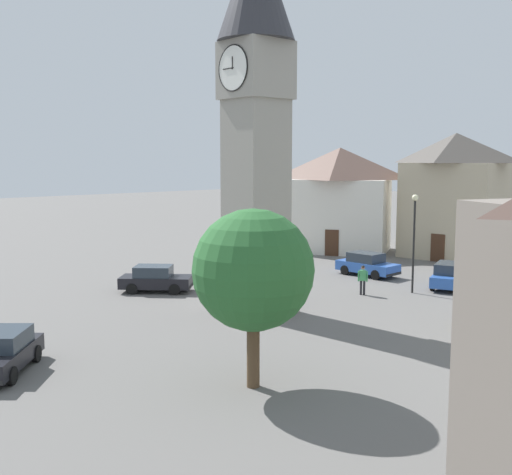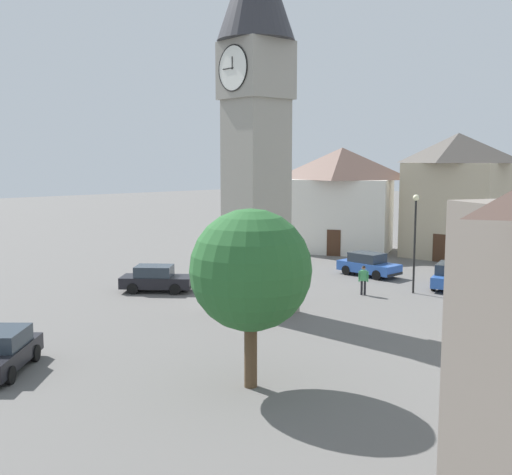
{
  "view_description": "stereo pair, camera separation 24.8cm",
  "coord_description": "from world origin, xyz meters",
  "px_view_note": "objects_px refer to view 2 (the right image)",
  "views": [
    {
      "loc": [
        -23.68,
        20.43,
        7.77
      ],
      "look_at": [
        0.0,
        0.0,
        3.78
      ],
      "focal_mm": 44.11,
      "sensor_mm": 36.0,
      "label": 1
    },
    {
      "loc": [
        -23.84,
        20.24,
        7.77
      ],
      "look_at": [
        0.0,
        0.0,
        3.78
      ],
      "focal_mm": 44.11,
      "sensor_mm": 36.0,
      "label": 2
    }
  ],
  "objects_px": {
    "car_white_side": "(1,351)",
    "car_red_corner": "(156,279)",
    "building_corner_back": "(342,199)",
    "clock_tower": "(256,88)",
    "pedestrian": "(363,277)",
    "car_silver_kerb": "(368,264)",
    "tree": "(251,270)",
    "building_hall_far": "(457,195)",
    "car_blue_kerb": "(451,276)",
    "lamp_post": "(415,229)"
  },
  "relations": [
    {
      "from": "clock_tower",
      "to": "lamp_post",
      "type": "height_order",
      "value": "clock_tower"
    },
    {
      "from": "car_red_corner",
      "to": "building_hall_far",
      "type": "distance_m",
      "value": 24.92
    },
    {
      "from": "clock_tower",
      "to": "car_silver_kerb",
      "type": "height_order",
      "value": "clock_tower"
    },
    {
      "from": "car_red_corner",
      "to": "pedestrian",
      "type": "bearing_deg",
      "value": -134.73
    },
    {
      "from": "clock_tower",
      "to": "pedestrian",
      "type": "relative_size",
      "value": 11.27
    },
    {
      "from": "car_blue_kerb",
      "to": "lamp_post",
      "type": "relative_size",
      "value": 0.78
    },
    {
      "from": "car_blue_kerb",
      "to": "car_silver_kerb",
      "type": "relative_size",
      "value": 1.06
    },
    {
      "from": "clock_tower",
      "to": "pedestrian",
      "type": "bearing_deg",
      "value": -98.48
    },
    {
      "from": "clock_tower",
      "to": "tree",
      "type": "bearing_deg",
      "value": 138.7
    },
    {
      "from": "car_red_corner",
      "to": "tree",
      "type": "height_order",
      "value": "tree"
    },
    {
      "from": "car_blue_kerb",
      "to": "pedestrian",
      "type": "bearing_deg",
      "value": 68.06
    },
    {
      "from": "tree",
      "to": "pedestrian",
      "type": "bearing_deg",
      "value": -63.86
    },
    {
      "from": "car_red_corner",
      "to": "car_white_side",
      "type": "relative_size",
      "value": 0.98
    },
    {
      "from": "car_white_side",
      "to": "car_red_corner",
      "type": "bearing_deg",
      "value": -54.39
    },
    {
      "from": "car_red_corner",
      "to": "tree",
      "type": "relative_size",
      "value": 0.68
    },
    {
      "from": "car_red_corner",
      "to": "building_corner_back",
      "type": "xyz_separation_m",
      "value": [
        3.9,
        -20.26,
        3.62
      ]
    },
    {
      "from": "car_silver_kerb",
      "to": "tree",
      "type": "bearing_deg",
      "value": 119.09
    },
    {
      "from": "car_silver_kerb",
      "to": "tree",
      "type": "xyz_separation_m",
      "value": [
        -10.53,
        18.92,
        3.27
      ]
    },
    {
      "from": "clock_tower",
      "to": "car_blue_kerb",
      "type": "xyz_separation_m",
      "value": [
        -3.26,
        -12.56,
        -10.36
      ]
    },
    {
      "from": "clock_tower",
      "to": "building_corner_back",
      "type": "height_order",
      "value": "clock_tower"
    },
    {
      "from": "car_blue_kerb",
      "to": "building_hall_far",
      "type": "relative_size",
      "value": 0.46
    },
    {
      "from": "car_blue_kerb",
      "to": "car_white_side",
      "type": "xyz_separation_m",
      "value": [
        2.31,
        25.55,
        0.0
      ]
    },
    {
      "from": "car_white_side",
      "to": "tree",
      "type": "relative_size",
      "value": 0.69
    },
    {
      "from": "clock_tower",
      "to": "car_blue_kerb",
      "type": "height_order",
      "value": "clock_tower"
    },
    {
      "from": "car_blue_kerb",
      "to": "car_silver_kerb",
      "type": "distance_m",
      "value": 5.82
    },
    {
      "from": "clock_tower",
      "to": "car_red_corner",
      "type": "height_order",
      "value": "clock_tower"
    },
    {
      "from": "car_red_corner",
      "to": "building_hall_far",
      "type": "relative_size",
      "value": 0.43
    },
    {
      "from": "car_white_side",
      "to": "car_silver_kerb",
      "type": "bearing_deg",
      "value": -82.04
    },
    {
      "from": "car_silver_kerb",
      "to": "clock_tower",
      "type": "bearing_deg",
      "value": 102.01
    },
    {
      "from": "pedestrian",
      "to": "building_hall_far",
      "type": "height_order",
      "value": "building_hall_far"
    },
    {
      "from": "car_white_side",
      "to": "car_blue_kerb",
      "type": "bearing_deg",
      "value": -95.16
    },
    {
      "from": "car_silver_kerb",
      "to": "car_white_side",
      "type": "distance_m",
      "value": 25.12
    },
    {
      "from": "building_hall_far",
      "to": "car_red_corner",
      "type": "bearing_deg",
      "value": 79.78
    },
    {
      "from": "car_red_corner",
      "to": "pedestrian",
      "type": "distance_m",
      "value": 11.96
    },
    {
      "from": "car_silver_kerb",
      "to": "car_white_side",
      "type": "relative_size",
      "value": 1.0
    },
    {
      "from": "clock_tower",
      "to": "car_red_corner",
      "type": "distance_m",
      "value": 12.78
    },
    {
      "from": "clock_tower",
      "to": "building_hall_far",
      "type": "distance_m",
      "value": 23.81
    },
    {
      "from": "car_silver_kerb",
      "to": "lamp_post",
      "type": "bearing_deg",
      "value": 156.81
    },
    {
      "from": "car_white_side",
      "to": "tree",
      "type": "bearing_deg",
      "value": -139.76
    },
    {
      "from": "car_blue_kerb",
      "to": "car_red_corner",
      "type": "height_order",
      "value": "same"
    },
    {
      "from": "clock_tower",
      "to": "car_white_side",
      "type": "distance_m",
      "value": 16.64
    },
    {
      "from": "clock_tower",
      "to": "pedestrian",
      "type": "xyz_separation_m",
      "value": [
        -1.06,
        -7.11,
        -10.11
      ]
    },
    {
      "from": "car_blue_kerb",
      "to": "car_red_corner",
      "type": "relative_size",
      "value": 1.08
    },
    {
      "from": "car_silver_kerb",
      "to": "lamp_post",
      "type": "height_order",
      "value": "lamp_post"
    },
    {
      "from": "tree",
      "to": "car_blue_kerb",
      "type": "bearing_deg",
      "value": -76.39
    },
    {
      "from": "tree",
      "to": "lamp_post",
      "type": "relative_size",
      "value": 1.07
    },
    {
      "from": "clock_tower",
      "to": "building_hall_far",
      "type": "relative_size",
      "value": 1.98
    },
    {
      "from": "car_red_corner",
      "to": "car_white_side",
      "type": "height_order",
      "value": "same"
    },
    {
      "from": "car_blue_kerb",
      "to": "tree",
      "type": "relative_size",
      "value": 0.73
    },
    {
      "from": "car_white_side",
      "to": "building_hall_far",
      "type": "relative_size",
      "value": 0.44
    }
  ]
}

